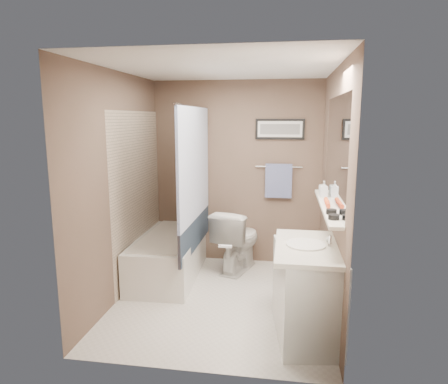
% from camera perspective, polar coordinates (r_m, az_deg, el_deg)
% --- Properties ---
extents(ground, '(2.50, 2.50, 0.00)m').
position_cam_1_polar(ground, '(4.44, -0.31, -15.12)').
color(ground, silver).
rests_on(ground, ground).
extents(ceiling, '(2.20, 2.50, 0.04)m').
position_cam_1_polar(ceiling, '(4.02, -0.35, 17.08)').
color(ceiling, white).
rests_on(ceiling, wall_back).
extents(wall_back, '(2.20, 0.04, 2.40)m').
position_cam_1_polar(wall_back, '(5.26, 1.83, 2.67)').
color(wall_back, brown).
rests_on(wall_back, ground).
extents(wall_front, '(2.20, 0.04, 2.40)m').
position_cam_1_polar(wall_front, '(2.88, -4.28, -4.01)').
color(wall_front, brown).
rests_on(wall_front, ground).
extents(wall_left, '(0.04, 2.50, 2.40)m').
position_cam_1_polar(wall_left, '(4.37, -14.46, 0.69)').
color(wall_left, brown).
rests_on(wall_left, ground).
extents(wall_right, '(0.04, 2.50, 2.40)m').
position_cam_1_polar(wall_right, '(4.03, 14.99, -0.13)').
color(wall_right, brown).
rests_on(wall_right, ground).
extents(tile_surround, '(0.02, 1.55, 2.00)m').
position_cam_1_polar(tile_surround, '(4.86, -12.17, -0.62)').
color(tile_surround, tan).
rests_on(tile_surround, wall_left).
extents(curtain_rod, '(0.02, 1.55, 0.02)m').
position_cam_1_polar(curtain_rod, '(4.57, -4.38, 12.13)').
color(curtain_rod, silver).
rests_on(curtain_rod, wall_left).
extents(curtain_upper, '(0.03, 1.45, 1.28)m').
position_cam_1_polar(curtain_upper, '(4.60, -4.26, 4.00)').
color(curtain_upper, white).
rests_on(curtain_upper, curtain_rod).
extents(curtain_lower, '(0.03, 1.45, 0.36)m').
position_cam_1_polar(curtain_lower, '(4.76, -4.13, -5.85)').
color(curtain_lower, '#212F3F').
rests_on(curtain_lower, curtain_rod).
extents(mirror, '(0.02, 1.60, 1.00)m').
position_cam_1_polar(mirror, '(3.83, 15.67, 5.63)').
color(mirror, silver).
rests_on(mirror, wall_right).
extents(shelf, '(0.12, 1.60, 0.03)m').
position_cam_1_polar(shelf, '(3.90, 14.49, -1.96)').
color(shelf, silver).
rests_on(shelf, wall_right).
extents(towel_bar, '(0.60, 0.02, 0.02)m').
position_cam_1_polar(towel_bar, '(5.20, 7.85, 3.59)').
color(towel_bar, silver).
rests_on(towel_bar, wall_back).
extents(towel, '(0.34, 0.05, 0.44)m').
position_cam_1_polar(towel, '(5.20, 7.80, 1.59)').
color(towel, '#8895C7').
rests_on(towel, towel_bar).
extents(art_frame, '(0.62, 0.02, 0.26)m').
position_cam_1_polar(art_frame, '(5.18, 7.99, 8.89)').
color(art_frame, black).
rests_on(art_frame, wall_back).
extents(art_mat, '(0.56, 0.00, 0.20)m').
position_cam_1_polar(art_mat, '(5.17, 7.99, 8.88)').
color(art_mat, white).
rests_on(art_mat, art_frame).
extents(art_image, '(0.50, 0.00, 0.13)m').
position_cam_1_polar(art_image, '(5.16, 7.99, 8.88)').
color(art_image, '#595959').
rests_on(art_image, art_mat).
extents(door, '(0.80, 0.02, 2.00)m').
position_cam_1_polar(door, '(2.86, 6.64, -8.37)').
color(door, silver).
rests_on(door, wall_front).
extents(door_handle, '(0.10, 0.02, 0.02)m').
position_cam_1_polar(door_handle, '(2.94, 0.18, -7.77)').
color(door_handle, silver).
rests_on(door_handle, door).
extents(bathtub, '(0.76, 1.53, 0.50)m').
position_cam_1_polar(bathtub, '(5.02, -7.84, -9.02)').
color(bathtub, white).
rests_on(bathtub, ground).
extents(tub_rim, '(0.56, 1.36, 0.02)m').
position_cam_1_polar(tub_rim, '(4.94, -7.91, -6.29)').
color(tub_rim, beige).
rests_on(tub_rim, bathtub).
extents(toilet, '(0.65, 0.88, 0.80)m').
position_cam_1_polar(toilet, '(5.11, 1.96, -6.80)').
color(toilet, silver).
rests_on(toilet, ground).
extents(vanity, '(0.62, 0.96, 0.80)m').
position_cam_1_polar(vanity, '(3.70, 11.67, -13.97)').
color(vanity, silver).
rests_on(vanity, ground).
extents(countertop, '(0.54, 0.96, 0.04)m').
position_cam_1_polar(countertop, '(3.55, 11.76, -7.78)').
color(countertop, beige).
rests_on(countertop, vanity).
extents(sink_basin, '(0.34, 0.34, 0.01)m').
position_cam_1_polar(sink_basin, '(3.54, 11.61, -7.35)').
color(sink_basin, silver).
rests_on(sink_basin, countertop).
extents(faucet_spout, '(0.02, 0.02, 0.10)m').
position_cam_1_polar(faucet_spout, '(3.54, 14.89, -6.76)').
color(faucet_spout, silver).
rests_on(faucet_spout, countertop).
extents(faucet_knob, '(0.05, 0.05, 0.05)m').
position_cam_1_polar(faucet_knob, '(3.64, 14.72, -6.60)').
color(faucet_knob, silver).
rests_on(faucet_knob, countertop).
extents(candle_bowl_near, '(0.09, 0.09, 0.04)m').
position_cam_1_polar(candle_bowl_near, '(3.35, 15.41, -3.45)').
color(candle_bowl_near, black).
rests_on(candle_bowl_near, shelf).
extents(candle_bowl_far, '(0.09, 0.09, 0.04)m').
position_cam_1_polar(candle_bowl_far, '(3.53, 15.08, -2.73)').
color(candle_bowl_far, black).
rests_on(candle_bowl_far, shelf).
extents(hair_brush_front, '(0.05, 0.22, 0.04)m').
position_cam_1_polar(hair_brush_front, '(3.83, 14.61, -1.64)').
color(hair_brush_front, '#C63E1C').
rests_on(hair_brush_front, shelf).
extents(hair_brush_back, '(0.05, 0.22, 0.04)m').
position_cam_1_polar(hair_brush_back, '(3.95, 14.44, -1.26)').
color(hair_brush_back, '#E25220').
rests_on(hair_brush_back, shelf).
extents(pink_comb, '(0.03, 0.16, 0.01)m').
position_cam_1_polar(pink_comb, '(4.03, 14.32, -1.27)').
color(pink_comb, pink).
rests_on(pink_comb, shelf).
extents(glass_jar, '(0.08, 0.08, 0.10)m').
position_cam_1_polar(glass_jar, '(4.41, 13.89, 0.35)').
color(glass_jar, silver).
rests_on(glass_jar, shelf).
extents(soap_bottle, '(0.08, 0.08, 0.16)m').
position_cam_1_polar(soap_bottle, '(4.26, 14.07, 0.44)').
color(soap_bottle, '#999999').
rests_on(soap_bottle, shelf).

